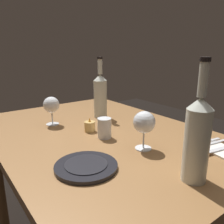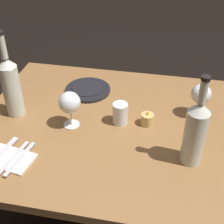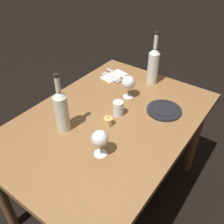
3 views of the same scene
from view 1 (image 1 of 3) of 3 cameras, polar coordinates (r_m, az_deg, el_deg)
The scene contains 12 objects.
dining_table at distance 1.16m, azimuth -2.86°, elevation -9.14°, with size 1.30×0.90×0.74m.
wine_glass_left at distance 1.24m, azimuth -14.54°, elevation 1.58°, with size 0.08×0.08×0.15m.
wine_glass_right at distance 0.92m, azimuth 7.83°, elevation -2.66°, with size 0.09×0.09×0.16m.
wine_bottle at distance 1.34m, azimuth -2.87°, elevation 4.23°, with size 0.08×0.08×0.34m.
wine_bottle_second at distance 0.73m, azimuth 20.06°, elevation -5.81°, with size 0.08×0.08×0.37m.
water_tumbler at distance 1.04m, azimuth -1.85°, elevation -4.18°, with size 0.06×0.06×0.09m.
votive_candle at distance 1.13m, azimuth -5.44°, elevation -3.57°, with size 0.05×0.05×0.07m.
dinner_plate at distance 0.81m, azimuth -6.32°, elevation -12.95°, with size 0.21×0.21×0.02m.
folded_napkin at distance 1.03m, azimuth 23.74°, elevation -7.91°, with size 0.21×0.14×0.01m.
fork_inner at distance 1.04m, azimuth 22.60°, elevation -7.19°, with size 0.05×0.18×0.00m.
fork_outer at distance 1.06m, azimuth 21.44°, elevation -6.82°, with size 0.05×0.18×0.00m.
table_knife at distance 1.02m, azimuth 25.24°, elevation -8.03°, with size 0.06×0.21×0.00m.
Camera 1 is at (0.88, -0.58, 1.13)m, focal length 37.59 mm.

